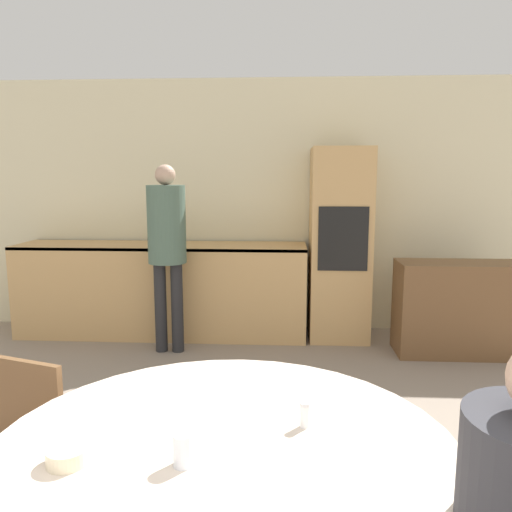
{
  "coord_description": "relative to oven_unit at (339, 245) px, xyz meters",
  "views": [
    {
      "loc": [
        0.17,
        -0.14,
        1.61
      ],
      "look_at": [
        -0.0,
        2.88,
        1.13
      ],
      "focal_mm": 35.0,
      "sensor_mm": 36.0,
      "label": 1
    }
  ],
  "objects": [
    {
      "name": "chair_far_left",
      "position": [
        -1.66,
        -3.1,
        -0.46
      ],
      "size": [
        0.5,
        0.5,
        0.85
      ],
      "rotation": [
        0.0,
        0.0,
        5.97
      ],
      "color": "brown",
      "rests_on": "ground_plane"
    },
    {
      "name": "salt_shaker",
      "position": [
        -0.47,
        -3.36,
        -0.12
      ],
      "size": [
        0.03,
        0.03,
        0.09
      ],
      "color": "white",
      "rests_on": "dining_table"
    },
    {
      "name": "oven_unit",
      "position": [
        0.0,
        0.0,
        0.0
      ],
      "size": [
        0.58,
        0.59,
        1.89
      ],
      "color": "tan",
      "rests_on": "ground_plane"
    },
    {
      "name": "sideboard",
      "position": [
        1.03,
        -0.43,
        -0.52
      ],
      "size": [
        1.1,
        0.45,
        0.85
      ],
      "color": "brown",
      "rests_on": "ground_plane"
    },
    {
      "name": "dining_table",
      "position": [
        -0.73,
        -3.49,
        -0.35
      ],
      "size": [
        1.49,
        1.49,
        0.78
      ],
      "color": "brown",
      "rests_on": "ground_plane"
    },
    {
      "name": "person_standing",
      "position": [
        -1.6,
        -0.52,
        0.12
      ],
      "size": [
        0.34,
        0.34,
        1.72
      ],
      "color": "#262628",
      "rests_on": "ground_plane"
    },
    {
      "name": "cup",
      "position": [
        -0.83,
        -3.6,
        -0.12
      ],
      "size": [
        0.06,
        0.06,
        0.1
      ],
      "color": "silver",
      "rests_on": "dining_table"
    },
    {
      "name": "bowl_near",
      "position": [
        -1.17,
        -3.61,
        -0.14
      ],
      "size": [
        0.12,
        0.12,
        0.05
      ],
      "color": "beige",
      "rests_on": "dining_table"
    },
    {
      "name": "kitchen_counter",
      "position": [
        -1.79,
        -0.01,
        -0.46
      ],
      "size": [
        2.91,
        0.6,
        0.94
      ],
      "color": "tan",
      "rests_on": "ground_plane"
    },
    {
      "name": "wall_back",
      "position": [
        -0.71,
        0.34,
        0.36
      ],
      "size": [
        6.76,
        0.05,
        2.6
      ],
      "color": "beige",
      "rests_on": "ground_plane"
    }
  ]
}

